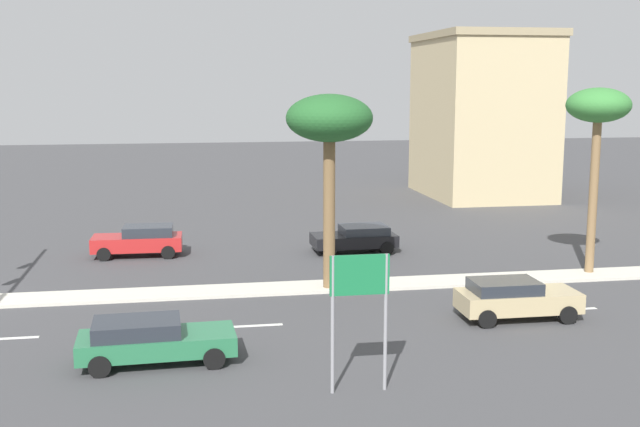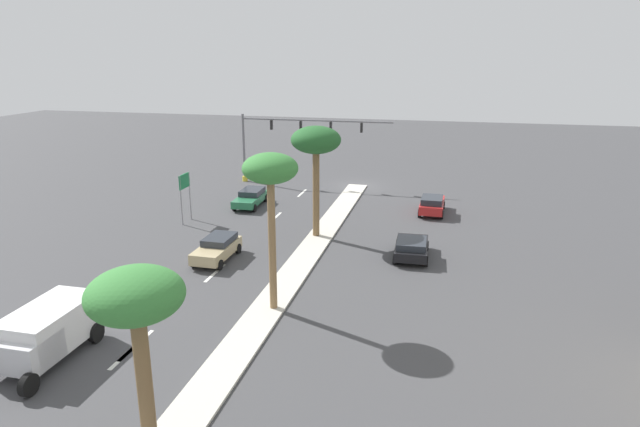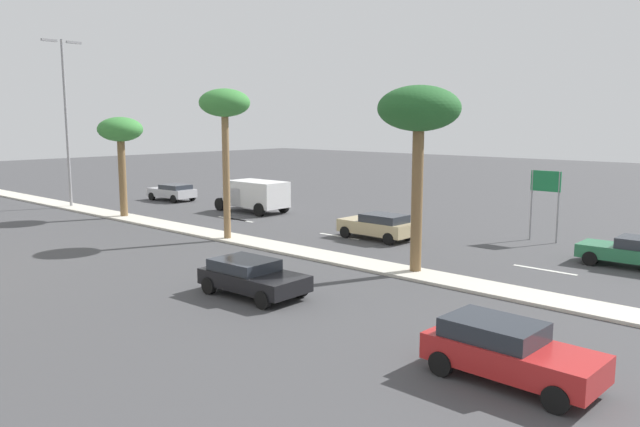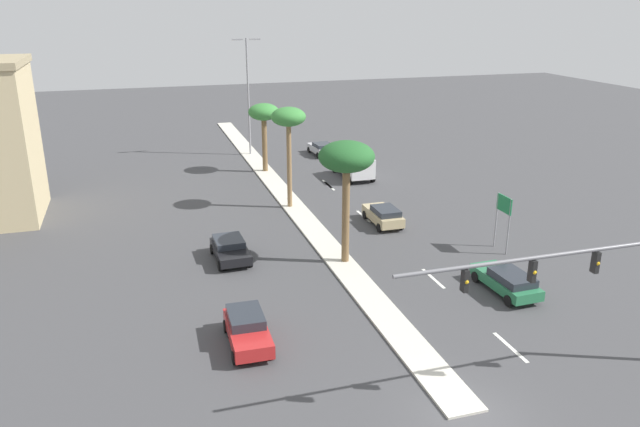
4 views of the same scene
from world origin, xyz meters
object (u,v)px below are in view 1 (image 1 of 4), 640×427
directional_road_sign (359,292)px  palm_tree_near (598,113)px  palm_tree_front (329,124)px  sedan_green_near (152,339)px  sedan_tan_trailing (515,298)px  sedan_red_outboard (140,240)px  sedan_black_far (356,238)px  commercial_building (482,115)px

directional_road_sign → palm_tree_near: (-11.10, 12.70, 4.23)m
palm_tree_front → sedan_green_near: 11.55m
sedan_tan_trailing → sedan_red_outboard: sedan_red_outboard is taller
sedan_green_near → sedan_black_far: (-14.18, 9.28, -0.02)m
commercial_building → sedan_green_near: size_ratio=2.53×
commercial_building → sedan_red_outboard: size_ratio=2.77×
commercial_building → sedan_green_near: 39.25m
sedan_green_near → sedan_black_far: 16.95m
commercial_building → palm_tree_front: commercial_building is taller
directional_road_sign → sedan_green_near: bearing=-119.4°
palm_tree_near → sedan_black_far: (-6.22, -8.99, -6.27)m
palm_tree_front → sedan_green_near: size_ratio=1.65×
sedan_black_far → directional_road_sign: bearing=-12.1°
palm_tree_front → palm_tree_near: size_ratio=0.97×
sedan_tan_trailing → directional_road_sign: bearing=-51.2°
sedan_green_near → palm_tree_near: bearing=113.5°
directional_road_sign → commercial_building: size_ratio=0.32×
directional_road_sign → sedan_red_outboard: directional_road_sign is taller
palm_tree_near → sedan_tan_trailing: palm_tree_near is taller
directional_road_sign → sedan_tan_trailing: bearing=128.8°
sedan_red_outboard → sedan_black_far: bearing=85.4°
commercial_building → palm_tree_front: size_ratio=1.53×
commercial_building → sedan_tan_trailing: 31.52m
palm_tree_near → sedan_green_near: 20.89m
directional_road_sign → sedan_red_outboard: bearing=-159.7°
directional_road_sign → sedan_red_outboard: 19.46m
sedan_red_outboard → directional_road_sign: bearing=20.3°
sedan_tan_trailing → sedan_green_near: (2.35, -12.40, -0.03)m
palm_tree_near → sedan_red_outboard: 21.57m
palm_tree_front → sedan_tan_trailing: bearing=49.0°
sedan_tan_trailing → palm_tree_front: bearing=-131.0°
sedan_red_outboard → sedan_green_near: bearing=4.4°
sedan_tan_trailing → sedan_black_far: size_ratio=1.02×
palm_tree_front → sedan_red_outboard: size_ratio=1.80×
commercial_building → sedan_red_outboard: 29.38m
directional_road_sign → palm_tree_front: 11.23m
commercial_building → palm_tree_near: 24.22m
sedan_green_near → sedan_red_outboard: bearing=-175.6°
directional_road_sign → sedan_red_outboard: (-18.16, -6.71, -1.97)m
palm_tree_front → sedan_tan_trailing: 9.61m
commercial_building → sedan_red_outboard: commercial_building is taller
commercial_building → palm_tree_near: commercial_building is taller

